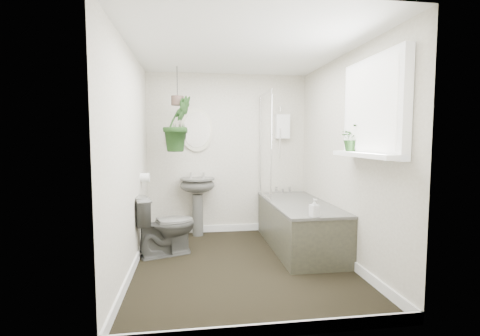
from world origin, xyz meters
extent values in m
cube|color=black|center=(0.00, 0.00, -0.01)|extent=(2.30, 2.80, 0.02)
cube|color=white|center=(0.00, 0.00, 2.31)|extent=(2.30, 2.80, 0.02)
cube|color=beige|center=(0.00, 1.41, 1.15)|extent=(2.30, 0.02, 2.30)
cube|color=beige|center=(0.00, -1.41, 1.15)|extent=(2.30, 0.02, 2.30)
cube|color=beige|center=(-1.16, 0.00, 1.15)|extent=(0.02, 2.80, 2.30)
cube|color=beige|center=(1.16, 0.00, 1.15)|extent=(0.02, 2.80, 2.30)
cube|color=white|center=(0.00, 0.00, 0.05)|extent=(2.30, 2.80, 0.10)
cube|color=white|center=(0.80, 1.34, 1.55)|extent=(0.20, 0.10, 0.35)
ellipsoid|color=beige|center=(-0.45, 1.37, 1.50)|extent=(0.46, 0.03, 0.62)
cylinder|color=black|center=(-0.85, 1.36, 1.40)|extent=(0.04, 0.04, 0.22)
cylinder|color=white|center=(-1.10, 0.70, 0.90)|extent=(0.11, 0.11, 0.11)
cube|color=white|center=(1.09, -0.70, 1.65)|extent=(0.08, 1.00, 0.90)
cube|color=white|center=(1.02, -0.70, 1.23)|extent=(0.18, 1.00, 0.04)
cube|color=white|center=(1.04, -0.70, 1.65)|extent=(0.01, 0.86, 0.76)
imported|color=#4D4E48|center=(-0.85, 0.46, 0.36)|extent=(0.80, 0.61, 0.72)
imported|color=black|center=(1.04, -0.40, 1.38)|extent=(0.27, 0.24, 0.26)
imported|color=black|center=(-0.70, 0.96, 1.56)|extent=(0.51, 0.49, 0.72)
imported|color=#362B2B|center=(0.71, -0.29, 0.67)|extent=(0.10, 0.10, 0.18)
cylinder|color=#49362E|center=(-0.70, 0.96, 1.86)|extent=(0.16, 0.16, 0.12)
camera|label=1|loc=(-0.54, -3.64, 1.38)|focal=26.00mm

